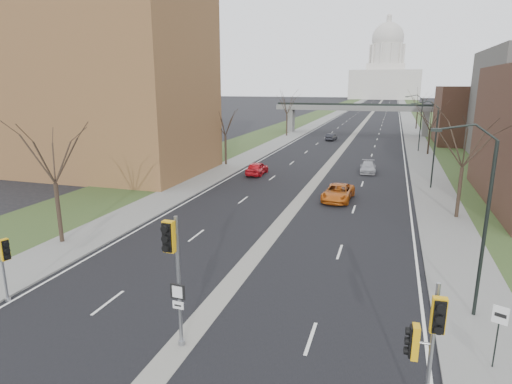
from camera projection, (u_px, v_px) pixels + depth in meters
The scene contains 27 objects.
ground at pixel (181, 344), 17.55m from camera, with size 700.00×700.00×0.00m, color black.
road_surface at pixel (371, 113), 156.17m from camera, with size 20.00×600.00×0.01m, color black.
median_strip at pixel (371, 113), 156.17m from camera, with size 1.20×600.00×0.02m, color gray.
sidewalk_right at pixel (406, 114), 152.64m from camera, with size 4.00×600.00×0.12m, color gray.
sidewalk_left at pixel (338, 113), 159.67m from camera, with size 4.00×600.00×0.12m, color gray.
grass_verge_right at pixel (424, 114), 150.88m from camera, with size 8.00×600.00×0.10m, color #304921.
grass_verge_left at pixel (322, 112), 161.43m from camera, with size 8.00×600.00×0.10m, color #304921.
apartment_building at pixel (96, 79), 50.20m from camera, with size 25.00×16.00×22.00m, color brown.
commercial_block_far at pixel (479, 116), 74.57m from camera, with size 14.00×14.00×10.00m, color #4A3222.
pedestrian_bridge at pixel (356, 111), 90.29m from camera, with size 34.00×3.00×6.45m.
capitol at pixel (385, 72), 308.72m from camera, with size 48.00×42.00×55.75m.
streetlight_near at pixel (472, 167), 18.17m from camera, with size 2.61×0.20×8.70m.
streetlight_mid at pixel (429, 120), 42.20m from camera, with size 2.61×0.20×8.70m.
streetlight_far at pixel (417, 107), 66.22m from camera, with size 2.61×0.20×8.70m.
tree_left_a at pixel (51, 145), 27.12m from camera, with size 7.20×7.20×9.40m.
tree_left_b at pixel (225, 117), 54.95m from camera, with size 6.75×6.75×8.81m.
tree_left_c at pixel (287, 101), 86.17m from camera, with size 7.65×7.65×9.99m.
tree_right_a at pixel (466, 135), 32.44m from camera, with size 7.20×7.20×9.40m.
tree_right_b at pixel (431, 116), 63.14m from camera, with size 6.30×6.30×8.22m.
tree_right_c at pixel (419, 99), 99.81m from camera, with size 7.65×7.65×9.99m.
signal_pole_median at pixel (173, 260), 16.30m from camera, with size 0.64×0.90×5.52m.
signal_pole_right at pixel (427, 338), 12.43m from camera, with size 0.90×0.85×4.89m.
speed_limit_sign at pixel (499, 326), 15.55m from camera, with size 0.51×0.23×2.50m.
car_left_near at pixel (257, 168), 50.28m from camera, with size 1.82×4.53×1.55m, color red.
car_left_far at pixel (331, 137), 81.03m from camera, with size 1.36×3.89×1.28m, color black.
car_right_near at pixel (338, 192), 39.16m from camera, with size 2.43×5.27×1.46m, color #BF5914.
car_right_mid at pixel (368, 167), 51.56m from camera, with size 1.81×4.45×1.29m, color #9B9CA2.
Camera 1 is at (7.61, -13.82, 10.37)m, focal length 30.00 mm.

